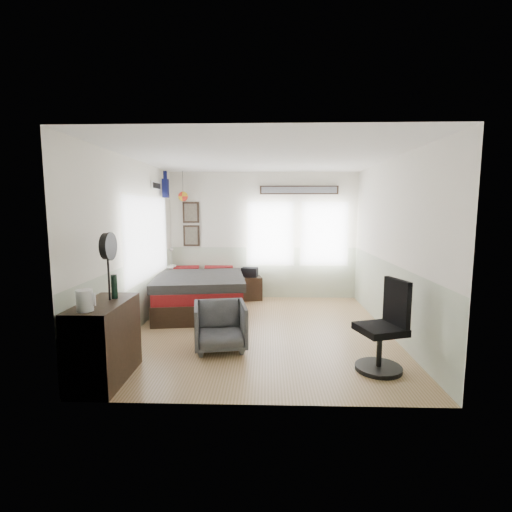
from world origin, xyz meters
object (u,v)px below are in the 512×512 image
at_px(armchair, 220,326).
at_px(nightstand, 250,288).
at_px(task_chair, 384,334).
at_px(bed, 200,292).
at_px(dresser, 105,342).

bearing_deg(armchair, nightstand, 73.96).
bearing_deg(task_chair, nightstand, 99.70).
bearing_deg(nightstand, bed, -147.69).
bearing_deg(nightstand, task_chair, -73.75).
relative_size(dresser, task_chair, 0.90).
relative_size(dresser, armchair, 1.39).
bearing_deg(armchair, bed, 97.31).
bearing_deg(dresser, nightstand, 69.11).
distance_m(armchair, nightstand, 2.84).
xyz_separation_m(dresser, armchair, (1.18, 0.97, -0.12)).
distance_m(bed, task_chair, 3.73).
height_order(dresser, armchair, dresser).
distance_m(bed, armchair, 2.07).
distance_m(bed, dresser, 3.00).
relative_size(bed, nightstand, 4.87).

